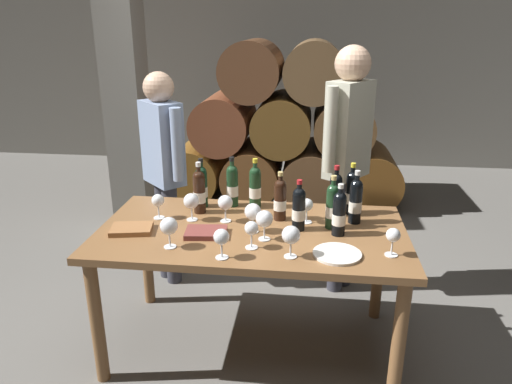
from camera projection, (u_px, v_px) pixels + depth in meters
ground_plane at (252, 344)px, 2.88m from camera, size 14.00×14.00×0.00m
cellar_back_wall at (291, 58)px, 6.35m from camera, size 10.00×0.24×2.80m
barrel_stack at (282, 134)px, 5.07m from camera, size 2.49×0.90×1.69m
stone_pillar at (126, 90)px, 4.09m from camera, size 0.32×0.32×2.60m
dining_table at (252, 244)px, 2.66m from camera, size 1.70×0.90×0.76m
wine_bottle_0 at (352, 192)px, 2.81m from camera, size 0.07×0.07×0.31m
wine_bottle_1 at (335, 194)px, 2.79m from camera, size 0.07×0.07×0.31m
wine_bottle_2 at (332, 206)px, 2.61m from camera, size 0.07×0.07×0.30m
wine_bottle_3 at (356, 201)px, 2.68m from camera, size 0.07×0.07×0.31m
wine_bottle_4 at (339, 213)px, 2.52m from camera, size 0.07×0.07×0.29m
wine_bottle_5 at (299, 208)px, 2.59m from camera, size 0.07×0.07×0.29m
wine_bottle_6 at (255, 187)px, 2.90m from camera, size 0.07×0.07×0.31m
wine_bottle_7 at (199, 191)px, 2.82m from camera, size 0.07×0.07×0.31m
wine_bottle_8 at (280, 199)px, 2.73m from camera, size 0.07×0.07×0.29m
wine_bottle_9 at (232, 185)px, 2.93m from camera, size 0.07×0.07×0.31m
wine_bottle_10 at (202, 186)px, 2.92m from camera, size 0.07×0.07×0.31m
wine_glass_0 at (264, 219)px, 2.47m from camera, size 0.09×0.09×0.16m
wine_glass_1 at (191, 202)px, 2.72m from camera, size 0.09×0.09×0.16m
wine_glass_2 at (253, 212)px, 2.56m from camera, size 0.09×0.09×0.16m
wine_glass_3 at (291, 236)px, 2.28m from camera, size 0.09×0.09×0.16m
wine_glass_4 at (221, 238)px, 2.27m from camera, size 0.08×0.08×0.15m
wine_glass_5 at (307, 206)px, 2.69m from camera, size 0.07×0.07×0.15m
wine_glass_6 at (158, 201)px, 2.75m from camera, size 0.07×0.07×0.15m
wine_glass_7 at (225, 203)px, 2.70m from camera, size 0.09×0.09×0.16m
wine_glass_8 at (251, 229)px, 2.38m from camera, size 0.07×0.07×0.15m
wine_glass_9 at (169, 227)px, 2.38m from camera, size 0.09×0.09×0.16m
wine_glass_10 at (393, 236)px, 2.30m from camera, size 0.07×0.07×0.14m
tasting_notebook at (132, 229)px, 2.60m from camera, size 0.25×0.20×0.03m
leather_ledger at (206, 232)px, 2.56m from camera, size 0.24×0.18×0.03m
serving_plate at (337, 254)px, 2.33m from camera, size 0.24×0.24×0.01m
sommelier_presenting at (347, 149)px, 3.17m from camera, size 0.33×0.41×1.72m
taster_seated_left at (164, 162)px, 3.33m from camera, size 0.37×0.37×1.54m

